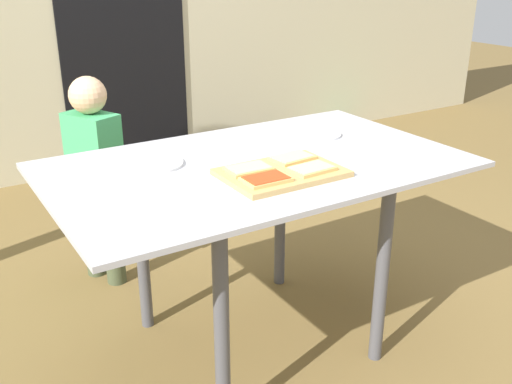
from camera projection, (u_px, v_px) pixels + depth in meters
The scene contains 12 objects.
ground_plane at pixel (256, 340), 2.39m from camera, with size 16.00×16.00×0.00m, color brown.
house_door at pixel (123, 26), 4.03m from camera, with size 0.90×0.02×2.00m, color black.
dining_table at pixel (257, 187), 2.14m from camera, with size 1.47×0.89×0.76m.
cutting_board at pixel (280, 173), 1.98m from camera, with size 0.40×0.28×0.02m, color tan.
pizza_slice_far_right at pixel (292, 158), 2.07m from camera, with size 0.16×0.11×0.01m.
pizza_slice_near_right at pixel (312, 169), 1.97m from camera, with size 0.16×0.11×0.01m.
pizza_slice_near_left at pixel (266, 179), 1.88m from camera, with size 0.15×0.10×0.01m.
pizza_slice_far_left at pixel (249, 169), 1.97m from camera, with size 0.15×0.10×0.01m.
plate_white_right at pixel (316, 134), 2.42m from camera, with size 0.21×0.21×0.01m, color white.
plate_white_left at pixel (154, 164), 2.08m from camera, with size 0.21×0.21×0.01m, color white.
child_left at pixel (96, 170), 2.66m from camera, with size 0.22×0.28×0.98m.
garden_hose_coil at pixel (361, 134), 5.08m from camera, with size 0.38×0.38×0.03m, color #2EA55C.
Camera 1 is at (-1.05, -1.70, 1.45)m, focal length 41.36 mm.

